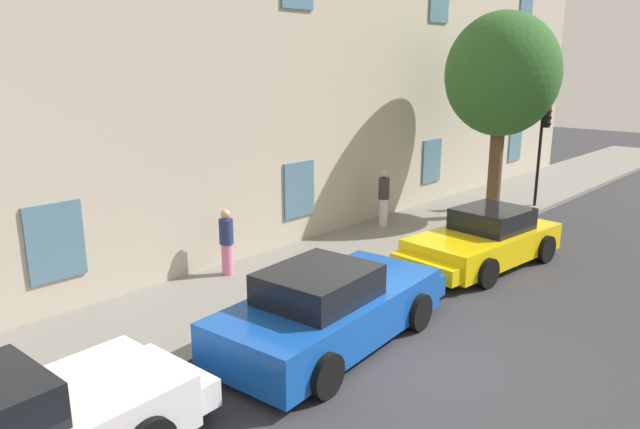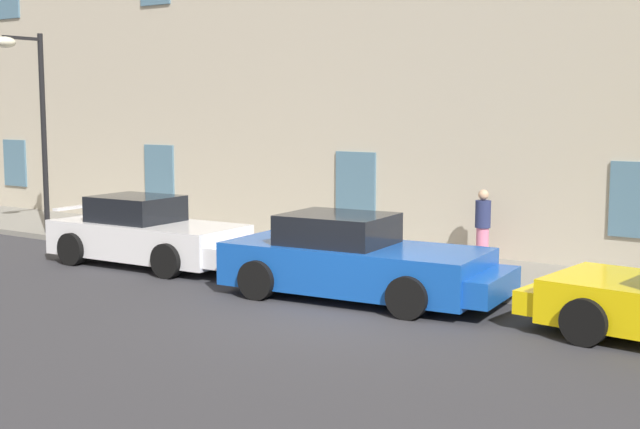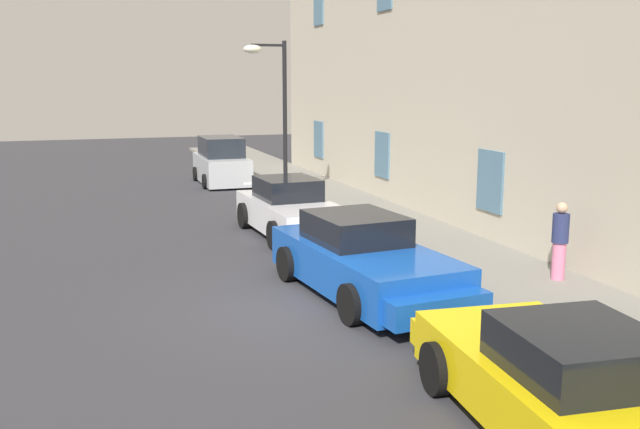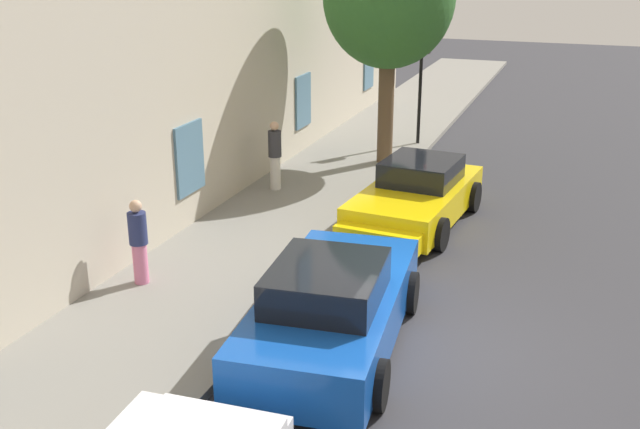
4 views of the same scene
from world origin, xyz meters
TOP-DOWN VIEW (x-y plane):
  - ground_plane at (0.00, 0.00)m, footprint 80.00×80.00m
  - sidewalk at (0.00, 4.17)m, footprint 60.00×3.40m
  - sportscar_red_lead at (-5.75, 1.56)m, footprint 4.86×2.21m
  - sportscar_yellow_flank at (-0.29, 1.37)m, footprint 5.26×2.52m
  - sportscar_white_middle at (5.20, 1.44)m, footprint 4.78×2.43m
  - hatchback_parked at (-15.89, 1.64)m, footprint 3.87×1.88m
  - street_lamp at (-10.96, 2.39)m, footprint 0.44×1.42m
  - pedestrian_strolling at (0.29, 5.22)m, footprint 0.45×0.45m

SIDE VIEW (x-z plane):
  - ground_plane at x=0.00m, z-range 0.00..0.00m
  - sidewalk at x=0.00m, z-range 0.00..0.14m
  - sportscar_white_middle at x=5.20m, z-range -0.08..1.31m
  - sportscar_red_lead at x=-5.75m, z-range -0.10..1.39m
  - sportscar_yellow_flank at x=-0.29m, z-range -0.10..1.40m
  - hatchback_parked at x=-15.89m, z-range -0.10..1.74m
  - pedestrian_strolling at x=0.29m, z-range 0.16..1.71m
  - street_lamp at x=-10.96m, z-range 1.16..6.30m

